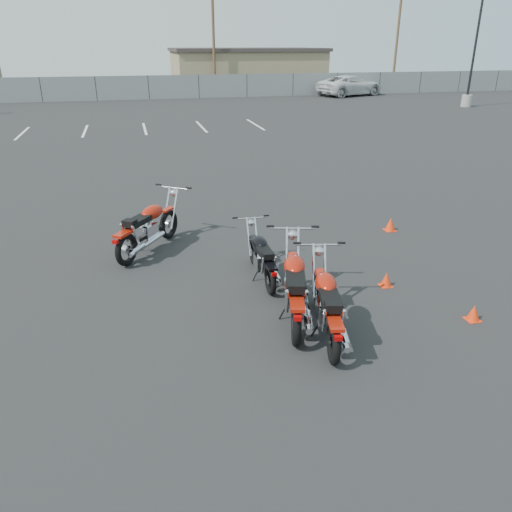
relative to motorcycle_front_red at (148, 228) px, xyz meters
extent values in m
plane|color=black|center=(1.59, -2.91, -0.53)|extent=(120.00, 120.00, 0.00)
torus|color=black|center=(0.47, 0.68, -0.19)|extent=(0.50, 0.62, 0.68)
cylinder|color=silver|center=(0.47, 0.68, -0.19)|extent=(0.20, 0.21, 0.18)
torus|color=black|center=(-0.48, -0.65, -0.19)|extent=(0.50, 0.62, 0.68)
cylinder|color=silver|center=(-0.48, -0.65, -0.19)|extent=(0.20, 0.21, 0.18)
cube|color=black|center=(0.00, 0.01, -0.15)|extent=(0.78, 1.03, 0.07)
cube|color=silver|center=(-0.04, -0.03, -0.08)|extent=(0.51, 0.53, 0.34)
cylinder|color=silver|center=(-0.04, -0.03, 0.12)|extent=(0.35, 0.36, 0.30)
ellipsoid|color=#A41A0A|center=(0.11, 0.18, 0.28)|extent=(0.66, 0.73, 0.29)
cube|color=black|center=(-0.20, -0.26, 0.26)|extent=(0.60, 0.68, 0.11)
cube|color=black|center=(-0.37, -0.49, 0.30)|extent=(0.32, 0.31, 0.14)
cube|color=#A41A0A|center=(-0.49, -0.67, 0.16)|extent=(0.44, 0.50, 0.06)
cube|color=#A41A0A|center=(0.47, 0.68, 0.16)|extent=(0.34, 0.40, 0.05)
cylinder|color=silver|center=(-0.27, -0.59, 0.09)|extent=(0.17, 0.20, 0.44)
cylinder|color=silver|center=(-0.49, -0.43, 0.09)|extent=(0.17, 0.20, 0.44)
cylinder|color=silver|center=(-0.05, -0.37, -0.22)|extent=(0.81, 1.07, 0.14)
cylinder|color=silver|center=(-0.26, -0.66, -0.19)|extent=(0.34, 0.40, 0.15)
cylinder|color=silver|center=(0.63, 0.73, 0.17)|extent=(0.30, 0.39, 0.89)
cylinder|color=silver|center=(0.47, 0.85, 0.17)|extent=(0.30, 0.39, 0.89)
sphere|color=silver|center=(0.66, 0.94, 0.46)|extent=(0.25, 0.25, 0.18)
cylinder|color=silver|center=(0.67, 0.95, 0.57)|extent=(0.66, 0.49, 0.03)
cylinder|color=black|center=(0.98, 0.70, 0.62)|extent=(0.13, 0.11, 0.04)
cylinder|color=black|center=(0.34, 1.17, 0.62)|extent=(0.13, 0.11, 0.04)
cylinder|color=black|center=(-0.20, 0.01, -0.36)|extent=(0.16, 0.13, 0.34)
cube|color=#990505|center=(-0.66, -0.91, 0.09)|extent=(0.13, 0.12, 0.07)
torus|color=black|center=(2.01, -1.24, -0.26)|extent=(0.11, 0.55, 0.55)
cylinder|color=silver|center=(2.01, -1.24, -0.26)|extent=(0.09, 0.15, 0.15)
torus|color=black|center=(1.99, -2.57, -0.26)|extent=(0.11, 0.55, 0.55)
cylinder|color=silver|center=(1.99, -2.57, -0.26)|extent=(0.09, 0.15, 0.15)
cube|color=black|center=(2.00, -1.91, -0.22)|extent=(0.11, 0.97, 0.06)
cube|color=silver|center=(2.00, -1.95, -0.17)|extent=(0.26, 0.35, 0.28)
cylinder|color=silver|center=(2.00, -1.95, 0.00)|extent=(0.19, 0.23, 0.24)
ellipsoid|color=black|center=(2.00, -1.74, 0.13)|extent=(0.29, 0.54, 0.24)
cube|color=black|center=(2.00, -2.18, 0.11)|extent=(0.25, 0.51, 0.09)
cube|color=black|center=(1.99, -2.41, 0.15)|extent=(0.21, 0.17, 0.11)
cube|color=black|center=(1.99, -2.59, 0.03)|extent=(0.17, 0.39, 0.05)
cube|color=black|center=(2.01, -1.24, 0.03)|extent=(0.12, 0.31, 0.04)
cylinder|color=silver|center=(2.10, -2.44, -0.03)|extent=(0.05, 0.17, 0.36)
cylinder|color=silver|center=(1.88, -2.43, -0.03)|extent=(0.05, 0.17, 0.36)
cylinder|color=silver|center=(2.14, -2.19, -0.28)|extent=(0.10, 1.01, 0.12)
cylinder|color=silver|center=(2.14, -2.48, -0.26)|extent=(0.12, 0.33, 0.12)
cylinder|color=silver|center=(2.10, -1.13, 0.04)|extent=(0.05, 0.37, 0.73)
cylinder|color=silver|center=(1.93, -1.13, 0.04)|extent=(0.05, 0.37, 0.73)
sphere|color=silver|center=(2.02, -0.98, 0.28)|extent=(0.15, 0.15, 0.15)
cylinder|color=silver|center=(2.02, -0.96, 0.37)|extent=(0.64, 0.04, 0.03)
cylinder|color=black|center=(2.34, -0.99, 0.40)|extent=(0.11, 0.03, 0.03)
cylinder|color=black|center=(1.69, -0.98, 0.40)|extent=(0.11, 0.03, 0.03)
cylinder|color=black|center=(1.87, -2.00, -0.40)|extent=(0.14, 0.02, 0.28)
cube|color=#990505|center=(1.98, -2.83, -0.03)|extent=(0.09, 0.06, 0.06)
torus|color=black|center=(2.64, -3.30, -0.21)|extent=(0.26, 0.65, 0.64)
cylinder|color=silver|center=(2.64, -3.30, -0.21)|extent=(0.14, 0.19, 0.17)
torus|color=black|center=(2.29, -4.79, -0.21)|extent=(0.26, 0.65, 0.64)
cylinder|color=silver|center=(2.29, -4.79, -0.21)|extent=(0.14, 0.19, 0.17)
cube|color=black|center=(2.46, -4.04, -0.17)|extent=(0.36, 1.11, 0.06)
cube|color=silver|center=(2.45, -4.10, -0.11)|extent=(0.38, 0.46, 0.32)
cylinder|color=silver|center=(2.45, -4.10, 0.08)|extent=(0.27, 0.31, 0.28)
ellipsoid|color=#A41A0A|center=(2.51, -3.86, 0.23)|extent=(0.46, 0.67, 0.27)
cube|color=black|center=(2.39, -4.35, 0.21)|extent=(0.40, 0.63, 0.11)
cube|color=black|center=(2.33, -4.61, 0.25)|extent=(0.27, 0.24, 0.13)
cube|color=#A41A0A|center=(2.28, -4.81, 0.12)|extent=(0.29, 0.48, 0.05)
cube|color=#A41A0A|center=(2.64, -3.30, 0.12)|extent=(0.22, 0.38, 0.04)
cylinder|color=silver|center=(2.45, -4.67, 0.05)|extent=(0.10, 0.20, 0.42)
cylinder|color=silver|center=(2.20, -4.61, 0.05)|extent=(0.10, 0.20, 0.42)
cylinder|color=silver|center=(2.56, -4.39, -0.24)|extent=(0.36, 1.16, 0.14)
cylinder|color=silver|center=(2.48, -4.72, -0.21)|extent=(0.21, 0.40, 0.14)
cylinder|color=silver|center=(2.76, -3.19, 0.13)|extent=(0.14, 0.42, 0.84)
cylinder|color=silver|center=(2.58, -3.15, 0.13)|extent=(0.14, 0.42, 0.84)
sphere|color=silver|center=(2.71, -3.01, 0.40)|extent=(0.20, 0.20, 0.17)
cylinder|color=silver|center=(2.72, -2.99, 0.51)|extent=(0.73, 0.20, 0.03)
cylinder|color=black|center=(3.07, -3.09, 0.55)|extent=(0.13, 0.07, 0.04)
cylinder|color=black|center=(2.35, -2.92, 0.55)|extent=(0.13, 0.07, 0.04)
cylinder|color=black|center=(2.29, -4.11, -0.37)|extent=(0.17, 0.06, 0.32)
cube|color=#990505|center=(2.22, -5.08, 0.05)|extent=(0.12, 0.09, 0.06)
torus|color=black|center=(2.37, -2.64, -0.19)|extent=(0.31, 0.69, 0.68)
cylinder|color=silver|center=(2.37, -2.64, -0.19)|extent=(0.16, 0.21, 0.18)
torus|color=black|center=(1.93, -4.23, -0.19)|extent=(0.31, 0.69, 0.68)
cylinder|color=silver|center=(1.93, -4.23, -0.19)|extent=(0.16, 0.21, 0.18)
cube|color=black|center=(2.15, -3.43, -0.15)|extent=(0.43, 1.18, 0.07)
cube|color=silver|center=(2.13, -3.49, -0.08)|extent=(0.42, 0.50, 0.34)
cylinder|color=silver|center=(2.13, -3.49, 0.13)|extent=(0.30, 0.34, 0.30)
ellipsoid|color=#A41A0A|center=(2.21, -3.23, 0.29)|extent=(0.51, 0.73, 0.29)
cube|color=black|center=(2.06, -3.76, 0.26)|extent=(0.45, 0.68, 0.11)
cube|color=black|center=(1.98, -4.03, 0.31)|extent=(0.30, 0.27, 0.14)
cube|color=#A41A0A|center=(1.92, -4.25, 0.17)|extent=(0.33, 0.52, 0.06)
cube|color=#A41A0A|center=(2.37, -2.64, 0.17)|extent=(0.25, 0.41, 0.05)
cylinder|color=silver|center=(2.10, -4.10, 0.09)|extent=(0.11, 0.22, 0.45)
cylinder|color=silver|center=(1.84, -4.02, 0.09)|extent=(0.11, 0.22, 0.45)
cylinder|color=silver|center=(2.23, -3.81, -0.21)|extent=(0.44, 1.24, 0.15)
cylinder|color=silver|center=(2.13, -4.16, -0.19)|extent=(0.24, 0.43, 0.15)
cylinder|color=silver|center=(2.51, -2.53, 0.17)|extent=(0.17, 0.45, 0.90)
cylinder|color=silver|center=(2.31, -2.48, 0.17)|extent=(0.17, 0.45, 0.90)
sphere|color=silver|center=(2.46, -2.33, 0.47)|extent=(0.22, 0.22, 0.18)
cylinder|color=silver|center=(2.47, -2.31, 0.58)|extent=(0.78, 0.25, 0.03)
cylinder|color=black|center=(2.84, -2.44, 0.63)|extent=(0.14, 0.08, 0.04)
cylinder|color=black|center=(2.08, -2.22, 0.63)|extent=(0.14, 0.08, 0.04)
cylinder|color=black|center=(1.97, -3.50, -0.36)|extent=(0.18, 0.07, 0.34)
cube|color=#990505|center=(1.84, -4.53, 0.09)|extent=(0.13, 0.10, 0.07)
cone|color=#F5320C|center=(5.67, -0.09, -0.37)|extent=(0.24, 0.24, 0.31)
cube|color=#F5320C|center=(5.67, -0.09, -0.53)|extent=(0.27, 0.27, 0.01)
cone|color=#F5320C|center=(4.95, -4.26, -0.39)|extent=(0.21, 0.21, 0.26)
cube|color=#F5320C|center=(4.95, -4.26, -0.53)|extent=(0.23, 0.23, 0.01)
cone|color=#F5320C|center=(4.16, -2.78, -0.40)|extent=(0.21, 0.21, 0.26)
cube|color=#F5320C|center=(4.16, -2.78, -0.53)|extent=(0.22, 0.22, 0.01)
cylinder|color=gray|center=(23.05, 21.62, -0.13)|extent=(0.70, 0.70, 0.80)
cylinder|color=black|center=(23.05, 21.62, 4.38)|extent=(0.16, 0.16, 8.23)
cube|color=slate|center=(1.59, 32.09, 0.37)|extent=(80.00, 0.04, 1.80)
cylinder|color=black|center=(-6.41, 32.09, 0.37)|extent=(0.06, 0.06, 1.80)
cylinder|color=black|center=(-2.41, 32.09, 0.37)|extent=(0.06, 0.06, 1.80)
cylinder|color=black|center=(1.59, 32.09, 0.37)|extent=(0.06, 0.06, 1.80)
cylinder|color=black|center=(5.59, 32.09, 0.37)|extent=(0.06, 0.06, 1.80)
cylinder|color=black|center=(9.59, 32.09, 0.37)|extent=(0.06, 0.06, 1.80)
cylinder|color=black|center=(13.59, 32.09, 0.37)|extent=(0.06, 0.06, 1.80)
cylinder|color=black|center=(17.59, 32.09, 0.37)|extent=(0.06, 0.06, 1.80)
cylinder|color=black|center=(21.59, 32.09, 0.37)|extent=(0.06, 0.06, 1.80)
cylinder|color=black|center=(25.59, 32.09, 0.37)|extent=(0.06, 0.06, 1.80)
cylinder|color=black|center=(29.59, 32.09, 0.37)|extent=(0.06, 0.06, 1.80)
cylinder|color=black|center=(33.59, 32.09, 0.37)|extent=(0.06, 0.06, 1.80)
cube|color=#8C7C5A|center=(11.59, 41.09, 1.17)|extent=(14.00, 9.00, 3.40)
cube|color=#3B3331|center=(11.59, 41.09, 3.02)|extent=(14.40, 9.40, 0.30)
cylinder|color=#4F3925|center=(7.59, 36.09, 3.97)|extent=(0.24, 0.24, 9.00)
cylinder|color=#4F3925|center=(25.59, 37.09, 3.97)|extent=(0.24, 0.24, 9.00)
cube|color=silver|center=(-5.41, 17.09, -0.53)|extent=(0.12, 4.00, 0.01)
cube|color=silver|center=(-2.41, 17.09, -0.53)|extent=(0.12, 4.00, 0.01)
cube|color=silver|center=(0.59, 17.09, -0.53)|extent=(0.12, 4.00, 0.01)
cube|color=silver|center=(3.59, 17.09, -0.53)|extent=(0.12, 4.00, 0.01)
cube|color=silver|center=(6.59, 17.09, -0.53)|extent=(0.12, 4.00, 0.01)
imported|color=silver|center=(18.33, 31.04, 0.76)|extent=(4.88, 7.34, 2.59)
camera|label=1|loc=(-0.19, -10.26, 3.63)|focal=35.00mm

